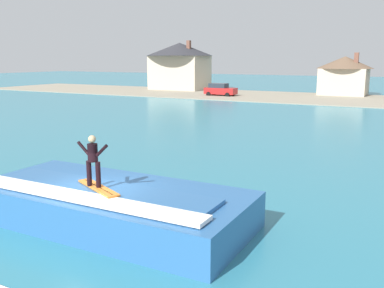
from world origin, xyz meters
The scene contains 8 objects.
ground_plane centered at (0.00, 0.00, 0.00)m, with size 260.00×260.00×0.00m, color teal.
wave_crest centered at (0.31, 0.47, 0.62)m, with size 9.31×4.16×1.32m.
surfboard centered at (0.28, -0.05, 1.35)m, with size 2.21×1.31×0.06m.
surfer centered at (0.14, -0.07, 2.31)m, with size 1.21×0.32×1.66m.
shoreline_bank centered at (0.00, 49.38, 0.05)m, with size 120.00×17.61×0.10m.
car_near_shore centered at (-16.36, 46.72, 0.95)m, with size 4.59×2.24×1.86m.
house_with_chimney centered at (-27.75, 54.96, 4.76)m, with size 11.43×11.43×8.37m.
house_small_cottage centered at (-0.70, 56.70, 3.20)m, with size 8.15×8.15×6.25m.
Camera 1 is at (8.97, -10.13, 5.39)m, focal length 39.68 mm.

